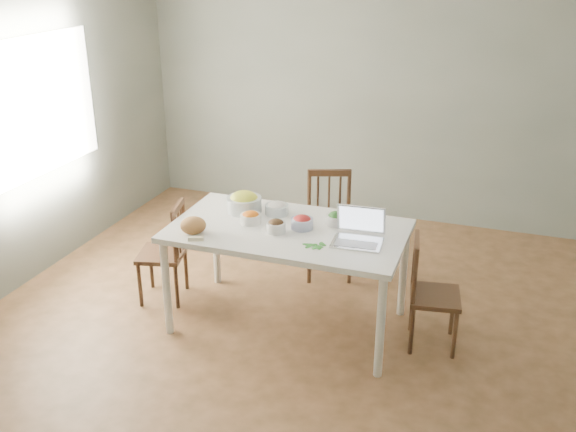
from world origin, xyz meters
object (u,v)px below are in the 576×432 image
(dining_table, at_px, (288,277))
(bread_boule, at_px, (193,225))
(chair_left, at_px, (161,252))
(bowl_squash, at_px, (244,202))
(chair_far, at_px, (329,226))
(laptop, at_px, (357,228))
(chair_right, at_px, (435,294))

(dining_table, xyz_separation_m, bread_boule, (-0.63, -0.32, 0.48))
(dining_table, height_order, chair_left, chair_left)
(bread_boule, xyz_separation_m, bowl_squash, (0.19, 0.52, 0.02))
(chair_far, height_order, bread_boule, bread_boule)
(bowl_squash, bearing_deg, chair_left, -166.47)
(bread_boule, height_order, bowl_squash, bowl_squash)
(laptop, bearing_deg, bowl_squash, 159.36)
(chair_left, distance_m, bowl_squash, 0.86)
(dining_table, height_order, chair_far, chair_far)
(dining_table, bearing_deg, chair_right, 4.46)
(chair_left, height_order, laptop, laptop)
(bread_boule, bearing_deg, chair_far, 60.49)
(dining_table, height_order, bread_boule, bread_boule)
(chair_far, xyz_separation_m, chair_right, (1.05, -0.83, -0.05))
(chair_left, distance_m, laptop, 1.77)
(bowl_squash, distance_m, laptop, 1.04)
(chair_far, relative_size, laptop, 2.68)
(dining_table, distance_m, chair_right, 1.12)
(dining_table, bearing_deg, bowl_squash, 155.52)
(chair_far, relative_size, bread_boule, 4.96)
(chair_right, bearing_deg, bread_boule, 93.92)
(chair_right, bearing_deg, chair_left, 82.24)
(dining_table, relative_size, chair_left, 2.04)
(chair_far, bearing_deg, dining_table, -113.21)
(dining_table, relative_size, chair_right, 2.06)
(chair_left, bearing_deg, laptop, 71.28)
(laptop, bearing_deg, dining_table, 166.06)
(dining_table, height_order, bowl_squash, bowl_squash)
(chair_right, xyz_separation_m, laptop, (-0.56, -0.19, 0.52))
(chair_far, distance_m, bowl_squash, 0.98)
(chair_left, bearing_deg, chair_far, 111.97)
(chair_right, xyz_separation_m, bread_boule, (-1.75, -0.40, 0.46))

